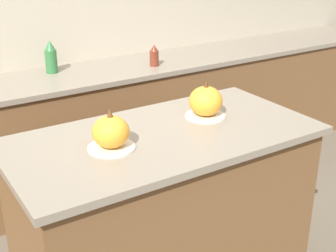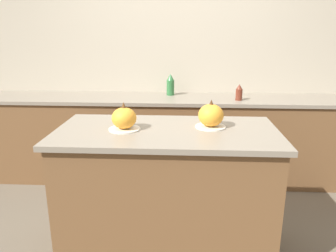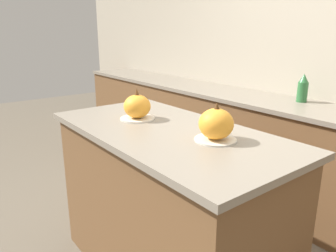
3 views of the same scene
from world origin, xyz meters
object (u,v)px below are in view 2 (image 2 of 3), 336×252
object	(u,v)px
pumpkin_cake_right	(211,116)
bottle_short	(239,93)
bottle_tall	(170,85)
pumpkin_cake_left	(124,119)

from	to	relation	value
pumpkin_cake_right	bottle_short	xyz separation A→B (m)	(0.36, 1.10, -0.04)
pumpkin_cake_right	bottle_tall	size ratio (longest dim) A/B	0.91
pumpkin_cake_right	bottle_tall	world-z (taller)	pumpkin_cake_right
bottle_short	pumpkin_cake_right	bearing A→B (deg)	-107.91
pumpkin_cake_right	bottle_short	distance (m)	1.16
pumpkin_cake_left	bottle_short	world-z (taller)	pumpkin_cake_left
pumpkin_cake_left	bottle_short	distance (m)	1.51
pumpkin_cake_right	bottle_tall	xyz separation A→B (m)	(-0.34, 1.33, -0.01)
bottle_tall	bottle_short	bearing A→B (deg)	-18.62
bottle_tall	bottle_short	size ratio (longest dim) A/B	1.42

